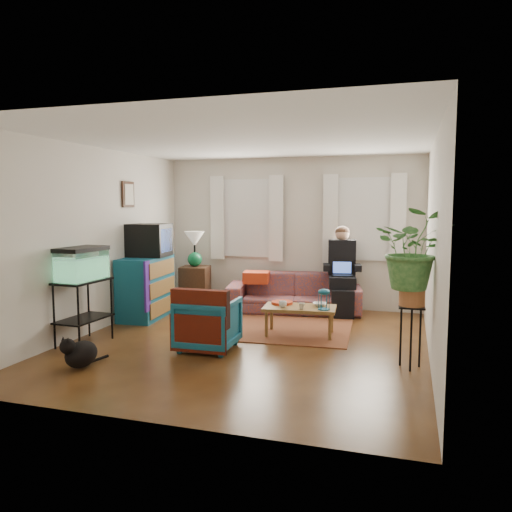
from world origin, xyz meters
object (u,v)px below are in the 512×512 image
(coffee_table, at_px, (300,321))
(plant_stand, at_px, (411,337))
(sofa, at_px, (294,286))
(armchair, at_px, (208,321))
(aquarium_stand, at_px, (84,312))
(side_table, at_px, (195,286))
(dresser, at_px, (146,287))

(coffee_table, height_order, plant_stand, plant_stand)
(sofa, bearing_deg, plant_stand, -63.03)
(sofa, height_order, plant_stand, sofa)
(sofa, xyz_separation_m, armchair, (-0.53, -2.45, -0.08))
(sofa, relative_size, aquarium_stand, 2.64)
(side_table, bearing_deg, plant_stand, -33.92)
(dresser, relative_size, armchair, 1.53)
(sofa, distance_m, coffee_table, 1.56)
(side_table, distance_m, dresser, 1.19)
(dresser, bearing_deg, sofa, 23.04)
(plant_stand, bearing_deg, coffee_table, 146.00)
(side_table, xyz_separation_m, aquarium_stand, (-0.35, -2.71, 0.07))
(aquarium_stand, distance_m, plant_stand, 4.04)
(dresser, xyz_separation_m, armchair, (1.61, -1.32, -0.13))
(dresser, xyz_separation_m, aquarium_stand, (-0.01, -1.58, -0.07))
(armchair, bearing_deg, plant_stand, 178.24)
(coffee_table, relative_size, plant_stand, 1.40)
(sofa, xyz_separation_m, side_table, (-1.81, 0.01, -0.08))
(aquarium_stand, xyz_separation_m, plant_stand, (4.03, 0.24, -0.07))
(coffee_table, bearing_deg, sofa, 100.49)
(side_table, bearing_deg, sofa, -0.25)
(sofa, xyz_separation_m, aquarium_stand, (-2.16, -2.70, -0.01))
(aquarium_stand, distance_m, coffee_table, 2.86)
(armchair, xyz_separation_m, coffee_table, (0.95, 0.96, -0.15))
(aquarium_stand, height_order, coffee_table, aquarium_stand)
(side_table, relative_size, aquarium_stand, 0.83)
(sofa, distance_m, plant_stand, 3.10)
(side_table, xyz_separation_m, plant_stand, (3.68, -2.47, 0.00))
(dresser, distance_m, aquarium_stand, 1.58)
(sofa, bearing_deg, coffee_table, -84.45)
(aquarium_stand, xyz_separation_m, coffee_table, (2.58, 1.22, -0.21))
(aquarium_stand, relative_size, plant_stand, 1.19)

